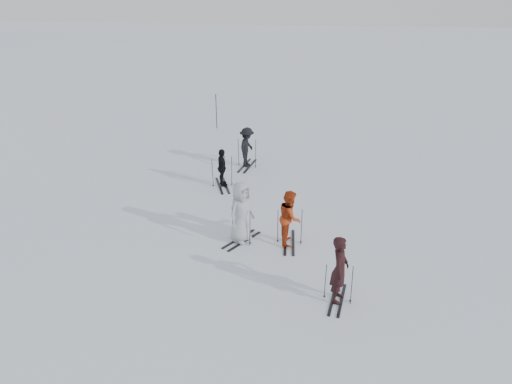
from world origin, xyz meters
TOP-DOWN VIEW (x-y plane):
  - ground at (0.00, 0.00)m, footprint 120.00×120.00m
  - skier_near_dark at (2.64, -3.38)m, footprint 0.56×0.75m
  - skier_red at (1.23, -0.55)m, footprint 0.71×0.89m
  - skier_grey at (-0.30, -0.59)m, footprint 1.07×1.17m
  - skier_uphill_left at (-1.63, 3.60)m, footprint 0.63×0.96m
  - skier_uphill_far at (-0.93, 5.81)m, footprint 0.84×1.21m
  - skis_near_dark at (2.64, -3.38)m, footprint 1.65×1.06m
  - skis_red at (1.23, -0.55)m, footprint 1.70×0.95m
  - skis_grey at (-0.30, -0.59)m, footprint 1.82×1.60m
  - skis_uphill_left at (-1.63, 3.60)m, footprint 1.91×1.40m
  - skis_uphill_far at (-0.93, 5.81)m, footprint 1.89×1.25m
  - piste_marker at (-3.24, 11.09)m, footprint 0.05×0.05m

SIDE VIEW (x-z plane):
  - ground at x=0.00m, z-range 0.00..0.00m
  - skis_near_dark at x=2.64m, z-range 0.00..1.12m
  - skis_grey at x=-0.30m, z-range 0.00..1.18m
  - skis_red at x=1.23m, z-range 0.00..1.21m
  - skis_uphill_left at x=-1.63m, z-range 0.00..1.25m
  - skis_uphill_far at x=-0.93m, z-range 0.00..1.27m
  - skier_uphill_left at x=-1.63m, z-range 0.00..1.52m
  - skier_uphill_far at x=-0.93m, z-range 0.00..1.72m
  - skier_red at x=1.23m, z-range 0.00..1.77m
  - piste_marker at x=-3.24m, z-range 0.00..1.86m
  - skier_near_dark at x=2.64m, z-range 0.00..1.87m
  - skier_grey at x=-0.30m, z-range 0.00..2.00m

